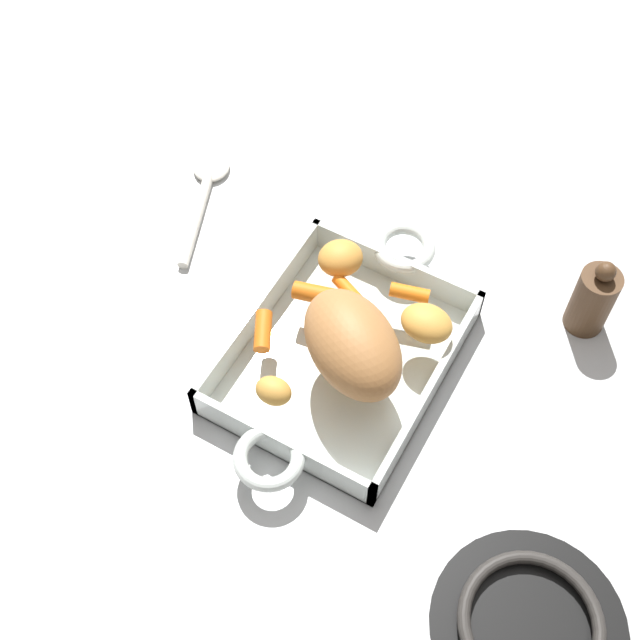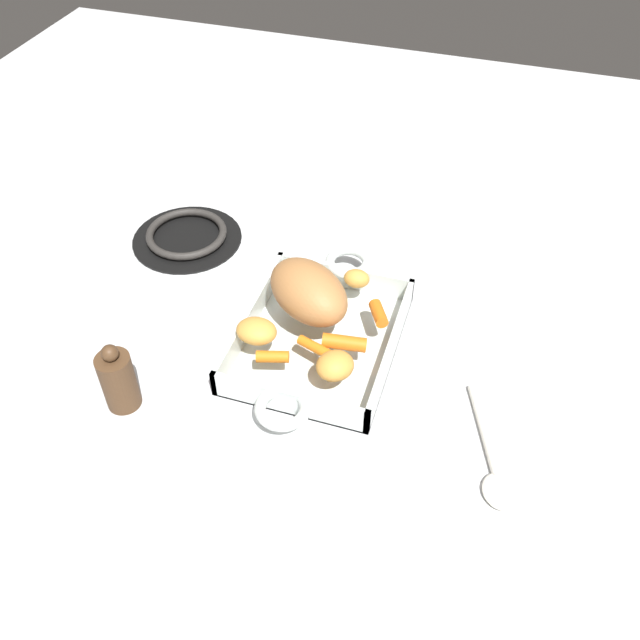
{
  "view_description": "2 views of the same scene",
  "coord_description": "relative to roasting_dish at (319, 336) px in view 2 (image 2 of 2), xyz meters",
  "views": [
    {
      "loc": [
        0.48,
        0.24,
        0.91
      ],
      "look_at": [
        0.01,
        -0.03,
        0.08
      ],
      "focal_mm": 48.81,
      "sensor_mm": 36.0,
      "label": 1
    },
    {
      "loc": [
        -0.71,
        -0.23,
        0.79
      ],
      "look_at": [
        -0.03,
        -0.01,
        0.08
      ],
      "focal_mm": 38.62,
      "sensor_mm": 36.0,
      "label": 2
    }
  ],
  "objects": [
    {
      "name": "roasting_dish",
      "position": [
        0.0,
        0.0,
        0.0
      ],
      "size": [
        0.41,
        0.24,
        0.05
      ],
      "color": "silver",
      "rests_on": "ground_plane"
    },
    {
      "name": "potato_halved",
      "position": [
        0.1,
        -0.03,
        0.04
      ],
      "size": [
        0.04,
        0.04,
        0.03
      ],
      "primitive_type": "ellipsoid",
      "rotation": [
        0.0,
        0.0,
        4.77
      ],
      "color": "gold",
      "rests_on": "roasting_dish"
    },
    {
      "name": "pork_roast",
      "position": [
        0.02,
        0.02,
        0.07
      ],
      "size": [
        0.16,
        0.18,
        0.08
      ],
      "primitive_type": "ellipsoid",
      "rotation": [
        0.0,
        0.0,
        4.12
      ],
      "color": "#B07440",
      "rests_on": "roasting_dish"
    },
    {
      "name": "ground_plane",
      "position": [
        0.0,
        0.0,
        -0.02
      ],
      "size": [
        2.26,
        2.26,
        0.0
      ],
      "primitive_type": "plane",
      "color": "silver"
    },
    {
      "name": "baby_carrot_southwest",
      "position": [
        -0.04,
        -0.05,
        0.04
      ],
      "size": [
        0.04,
        0.07,
        0.03
      ],
      "primitive_type": "cylinder",
      "rotation": [
        1.66,
        0.0,
        0.21
      ],
      "color": "orange",
      "rests_on": "roasting_dish"
    },
    {
      "name": "serving_spoon",
      "position": [
        -0.14,
        -0.29,
        -0.01
      ],
      "size": [
        0.2,
        0.1,
        0.01
      ],
      "rotation": [
        0.0,
        0.0,
        3.51
      ],
      "color": "white",
      "rests_on": "ground_plane"
    },
    {
      "name": "pepper_mill",
      "position": [
        -0.2,
        0.23,
        0.03
      ],
      "size": [
        0.05,
        0.05,
        0.12
      ],
      "color": "#4C331E",
      "rests_on": "ground_plane"
    },
    {
      "name": "baby_carrot_center_left",
      "position": [
        0.04,
        -0.08,
        0.04
      ],
      "size": [
        0.05,
        0.04,
        0.02
      ],
      "primitive_type": "cylinder",
      "rotation": [
        1.48,
        0.0,
        5.2
      ],
      "color": "orange",
      "rests_on": "roasting_dish"
    },
    {
      "name": "baby_carrot_short",
      "position": [
        -0.09,
        0.04,
        0.04
      ],
      "size": [
        0.03,
        0.05,
        0.02
      ],
      "primitive_type": "cylinder",
      "rotation": [
        1.55,
        0.0,
        0.27
      ],
      "color": "orange",
      "rests_on": "roasting_dish"
    },
    {
      "name": "potato_corner",
      "position": [
        -0.09,
        -0.05,
        0.05
      ],
      "size": [
        0.07,
        0.07,
        0.04
      ],
      "primitive_type": "ellipsoid",
      "rotation": [
        0.0,
        0.0,
        2.38
      ],
      "color": "gold",
      "rests_on": "roasting_dish"
    },
    {
      "name": "potato_golden_small",
      "position": [
        -0.06,
        0.08,
        0.05
      ],
      "size": [
        0.05,
        0.06,
        0.03
      ],
      "primitive_type": "ellipsoid",
      "rotation": [
        0.0,
        0.0,
        1.59
      ],
      "color": "gold",
      "rests_on": "roasting_dish"
    },
    {
      "name": "baby_carrot_northwest",
      "position": [
        -0.06,
        -0.02,
        0.04
      ],
      "size": [
        0.04,
        0.07,
        0.02
      ],
      "primitive_type": "cylinder",
      "rotation": [
        1.65,
        0.0,
        2.76
      ],
      "color": "orange",
      "rests_on": "roasting_dish"
    },
    {
      "name": "stove_burner_rear",
      "position": [
        0.18,
        0.31,
        -0.01
      ],
      "size": [
        0.2,
        0.2,
        0.02
      ],
      "color": "black",
      "rests_on": "ground_plane"
    }
  ]
}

